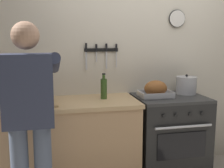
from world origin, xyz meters
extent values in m
cube|color=beige|center=(0.00, 1.35, 1.30)|extent=(6.00, 0.10, 2.60)
cube|color=black|center=(-0.50, 1.29, 1.41)|extent=(0.38, 0.02, 0.04)
cube|color=silver|center=(-0.67, 1.28, 1.29)|extent=(0.02, 0.00, 0.20)
cube|color=black|center=(-0.67, 1.28, 1.43)|extent=(0.02, 0.02, 0.10)
cube|color=silver|center=(-0.55, 1.28, 1.33)|extent=(0.01, 0.00, 0.11)
cube|color=black|center=(-0.55, 1.28, 1.43)|extent=(0.02, 0.02, 0.08)
cube|color=silver|center=(-0.44, 1.28, 1.29)|extent=(0.02, 0.00, 0.20)
cube|color=black|center=(-0.44, 1.28, 1.43)|extent=(0.02, 0.02, 0.09)
cube|color=silver|center=(-0.33, 1.28, 1.30)|extent=(0.01, 0.00, 0.18)
cube|color=black|center=(-0.33, 1.28, 1.43)|extent=(0.02, 0.02, 0.09)
cylinder|color=white|center=(0.40, 1.28, 1.76)|extent=(0.19, 0.02, 0.19)
torus|color=black|center=(0.40, 1.28, 1.76)|extent=(0.21, 0.02, 0.21)
cube|color=tan|center=(-1.20, 0.99, 0.43)|extent=(2.00, 0.62, 0.86)
cube|color=tan|center=(-1.20, 0.99, 0.88)|extent=(2.03, 0.65, 0.04)
cube|color=black|center=(0.22, 0.99, 0.43)|extent=(0.76, 0.62, 0.87)
cube|color=black|center=(0.22, 0.67, 0.45)|extent=(0.53, 0.01, 0.28)
cube|color=#2D2D2D|center=(0.22, 0.99, 0.89)|extent=(0.76, 0.62, 0.03)
cylinder|color=black|center=(0.01, 0.67, 0.78)|extent=(0.04, 0.02, 0.04)
cylinder|color=black|center=(0.14, 0.67, 0.78)|extent=(0.04, 0.02, 0.04)
cylinder|color=black|center=(0.30, 0.67, 0.78)|extent=(0.04, 0.02, 0.04)
cylinder|color=black|center=(0.43, 0.67, 0.78)|extent=(0.04, 0.02, 0.04)
cylinder|color=silver|center=(0.22, 0.65, 0.66)|extent=(0.61, 0.02, 0.02)
cube|color=#2D3347|center=(-1.24, 0.37, 1.14)|extent=(0.38, 0.22, 0.56)
sphere|color=#9E755B|center=(-1.24, 0.37, 1.55)|extent=(0.21, 0.21, 0.21)
cylinder|color=#2D3347|center=(-1.45, 0.61, 1.32)|extent=(0.09, 0.55, 0.22)
cylinder|color=#2D3347|center=(-1.03, 0.61, 1.32)|extent=(0.09, 0.55, 0.22)
cube|color=#B7B7BC|center=(0.04, 0.98, 0.91)|extent=(0.34, 0.25, 0.01)
cube|color=#B7B7BC|center=(0.04, 0.86, 0.94)|extent=(0.34, 0.01, 0.05)
cube|color=#B7B7BC|center=(0.04, 1.11, 0.94)|extent=(0.34, 0.01, 0.05)
cube|color=#B7B7BC|center=(-0.13, 0.98, 0.94)|extent=(0.01, 0.25, 0.05)
cube|color=#B7B7BC|center=(0.21, 0.98, 0.94)|extent=(0.01, 0.25, 0.05)
ellipsoid|color=brown|center=(0.04, 0.98, 1.00)|extent=(0.25, 0.18, 0.17)
cylinder|color=#B7B7BC|center=(0.46, 1.09, 0.99)|extent=(0.23, 0.23, 0.19)
cylinder|color=#B2B2B7|center=(0.46, 1.09, 1.09)|extent=(0.24, 0.24, 0.01)
sphere|color=black|center=(0.46, 1.09, 1.11)|extent=(0.03, 0.03, 0.03)
cube|color=tan|center=(-1.18, 0.87, 0.91)|extent=(0.36, 0.24, 0.02)
cylinder|color=gold|center=(-1.45, 1.20, 1.00)|extent=(0.08, 0.08, 0.20)
cylinder|color=gold|center=(-1.45, 1.20, 1.12)|extent=(0.03, 0.03, 0.04)
cylinder|color=black|center=(-1.45, 1.20, 1.15)|extent=(0.04, 0.04, 0.01)
cylinder|color=#47141E|center=(-1.31, 1.14, 1.02)|extent=(0.07, 0.07, 0.23)
cylinder|color=#47141E|center=(-1.31, 1.14, 1.16)|extent=(0.03, 0.03, 0.05)
cylinder|color=maroon|center=(-1.31, 1.14, 1.19)|extent=(0.04, 0.04, 0.01)
cylinder|color=#385623|center=(-0.52, 1.03, 1.01)|extent=(0.07, 0.07, 0.21)
cylinder|color=#385623|center=(-0.52, 1.03, 1.14)|extent=(0.03, 0.03, 0.05)
cylinder|color=black|center=(-0.52, 1.03, 1.17)|extent=(0.03, 0.03, 0.01)
camera|label=1|loc=(-1.07, -1.81, 1.54)|focal=44.72mm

